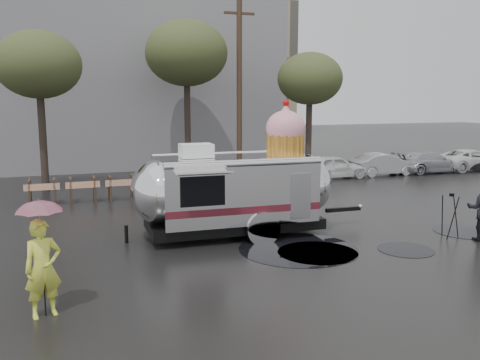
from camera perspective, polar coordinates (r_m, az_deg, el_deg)
name	(u,v)px	position (r m, az deg, el deg)	size (l,w,h in m)	color
ground	(331,262)	(13.21, 10.19, -9.04)	(120.00, 120.00, 0.00)	black
puddles	(372,245)	(14.92, 14.61, -7.04)	(9.44, 3.54, 0.01)	black
grey_building	(93,61)	(35.01, -16.18, 12.74)	(22.00, 12.00, 13.00)	slate
utility_pole	(239,88)	(26.38, -0.08, 10.30)	(1.60, 0.28, 9.00)	#473323
tree_left	(38,65)	(23.90, -21.70, 11.86)	(3.64, 3.64, 6.95)	#382D26
tree_mid	(186,54)	(26.71, -6.04, 13.93)	(4.20, 4.20, 8.03)	#382D26
tree_right	(310,79)	(26.86, 7.84, 11.12)	(3.36, 3.36, 6.42)	#382D26
barricade_row	(83,189)	(21.14, -17.24, -0.98)	(4.30, 0.80, 1.00)	#473323
parked_cars	(411,161)	(29.35, 18.65, 2.07)	(13.20, 1.90, 1.50)	silver
airstream_trailer	(237,187)	(15.29, -0.36, -0.78)	(7.70, 2.98, 4.15)	silver
person_left	(43,269)	(10.33, -21.25, -9.25)	(0.68, 0.45, 1.88)	#E3F14A
umbrella_pink	(40,218)	(10.08, -21.57, -4.00)	(1.06, 1.06, 2.27)	pink
tripod	(451,212)	(16.27, 22.57, -3.35)	(0.52, 0.56, 1.34)	black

